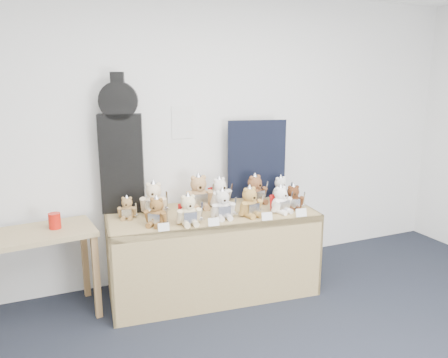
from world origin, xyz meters
name	(u,v)px	position (x,y,z in m)	size (l,w,h in m)	color
room_shell	(183,122)	(-0.06, 2.49, 1.51)	(6.00, 6.00, 6.00)	white
display_table	(214,232)	(0.03, 1.95, 0.59)	(1.88, 0.93, 0.76)	#987D4D
side_table	(36,247)	(-1.41, 2.13, 0.62)	(0.94, 0.59, 0.74)	#9C8254
guitar_case	(121,146)	(-0.67, 2.34, 1.35)	(0.38, 0.20, 1.21)	black
navy_board	(257,159)	(0.62, 2.31, 1.14)	(0.57, 0.02, 0.76)	black
red_cup	(55,221)	(-1.25, 2.15, 0.81)	(0.09, 0.09, 0.13)	red
teddy_front_far_left	(157,213)	(-0.50, 1.87, 0.86)	(0.21, 0.22, 0.26)	brown
teddy_front_left	(188,211)	(-0.25, 1.80, 0.87)	(0.23, 0.19, 0.28)	beige
teddy_front_centre	(223,205)	(0.06, 1.83, 0.87)	(0.23, 0.19, 0.28)	beige
teddy_front_right	(250,203)	(0.30, 1.80, 0.87)	(0.24, 0.21, 0.29)	#A57C3E
teddy_front_far_right	(281,200)	(0.59, 1.78, 0.86)	(0.23, 0.20, 0.27)	white
teddy_front_end	(293,198)	(0.75, 1.82, 0.86)	(0.21, 0.19, 0.25)	#4D2C1A
teddy_back_left	(154,199)	(-0.44, 2.18, 0.88)	(0.26, 0.25, 0.32)	beige
teddy_back_centre_left	(199,193)	(-0.02, 2.19, 0.89)	(0.28, 0.24, 0.35)	tan
teddy_back_centre_right	(220,193)	(0.18, 2.18, 0.88)	(0.25, 0.23, 0.30)	white
teddy_back_right	(255,190)	(0.52, 2.12, 0.88)	(0.26, 0.23, 0.31)	brown
teddy_back_end	(281,190)	(0.79, 2.11, 0.86)	(0.22, 0.18, 0.27)	white
teddy_back_far_left	(127,208)	(-0.68, 2.15, 0.84)	(0.17, 0.16, 0.21)	olive
entry_card_a	(164,227)	(-0.48, 1.71, 0.79)	(0.09, 0.00, 0.06)	silver
entry_card_b	(214,222)	(-0.08, 1.67, 0.79)	(0.09, 0.00, 0.07)	silver
entry_card_c	(267,216)	(0.37, 1.63, 0.79)	(0.09, 0.00, 0.07)	silver
entry_card_d	(301,213)	(0.69, 1.60, 0.79)	(0.10, 0.00, 0.07)	silver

